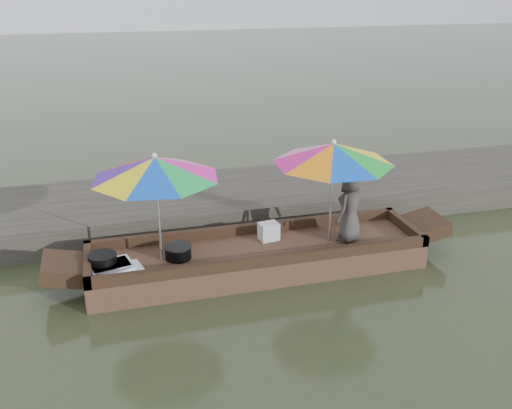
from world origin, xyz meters
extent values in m
plane|color=#2E391E|center=(0.00, 0.00, 0.00)|extent=(80.00, 80.00, 0.00)
cube|color=#2D2B26|center=(0.00, 2.20, 0.25)|extent=(22.00, 2.20, 0.50)
cube|color=#41281D|center=(0.00, 0.00, 0.17)|extent=(4.87, 1.20, 0.35)
cylinder|color=black|center=(-2.18, -0.03, 0.45)|extent=(0.38, 0.38, 0.20)
cube|color=silver|center=(-2.09, -0.12, 0.39)|extent=(0.64, 0.51, 0.09)
cube|color=silver|center=(-1.96, -0.25, 0.38)|extent=(0.64, 0.51, 0.06)
cylinder|color=black|center=(-1.16, 0.00, 0.44)|extent=(0.37, 0.37, 0.17)
cube|color=silver|center=(0.24, 0.26, 0.48)|extent=(0.31, 0.26, 0.26)
imported|color=#3C3734|center=(1.39, -0.07, 0.89)|extent=(0.63, 0.59, 1.07)
camera|label=1|loc=(-1.98, -7.19, 4.03)|focal=40.00mm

